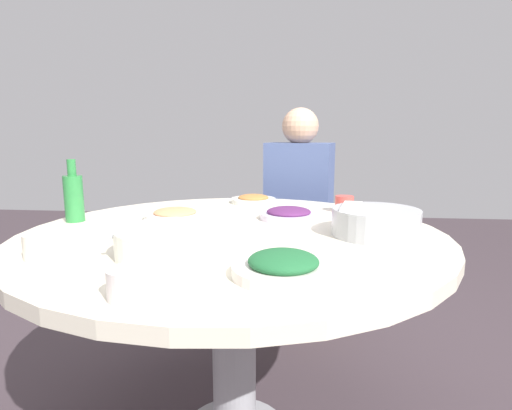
{
  "coord_description": "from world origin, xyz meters",
  "views": [
    {
      "loc": [
        -1.25,
        -0.2,
        1.06
      ],
      "look_at": [
        -0.07,
        -0.08,
        0.85
      ],
      "focal_mm": 28.52,
      "sensor_mm": 36.0,
      "label": 1
    }
  ],
  "objects_px": {
    "dish_tofu_braise": "(253,199)",
    "stool_for_diner_left": "(297,287)",
    "dish_shrimp": "(175,215)",
    "rice_bowl": "(375,221)",
    "diner_left": "(299,192)",
    "tea_cup_side": "(344,204)",
    "dish_eggplant": "(289,214)",
    "soup_bowl": "(172,242)",
    "dish_greens": "(283,266)",
    "tea_cup_far": "(39,246)",
    "tea_cup_near": "(128,284)",
    "round_dining_table": "(233,266)",
    "green_bottle": "(74,197)"
  },
  "relations": [
    {
      "from": "tea_cup_far",
      "to": "tea_cup_side",
      "type": "bearing_deg",
      "value": -49.82
    },
    {
      "from": "dish_shrimp",
      "to": "dish_tofu_braise",
      "type": "distance_m",
      "value": 0.45
    },
    {
      "from": "dish_greens",
      "to": "diner_left",
      "type": "relative_size",
      "value": 0.29
    },
    {
      "from": "round_dining_table",
      "to": "dish_eggplant",
      "type": "relative_size",
      "value": 6.38
    },
    {
      "from": "dish_tofu_braise",
      "to": "tea_cup_side",
      "type": "xyz_separation_m",
      "value": [
        -0.18,
        -0.38,
        0.02
      ]
    },
    {
      "from": "rice_bowl",
      "to": "dish_greens",
      "type": "distance_m",
      "value": 0.47
    },
    {
      "from": "dish_greens",
      "to": "diner_left",
      "type": "xyz_separation_m",
      "value": [
        1.32,
        -0.04,
        -0.03
      ]
    },
    {
      "from": "tea_cup_near",
      "to": "stool_for_diner_left",
      "type": "height_order",
      "value": "tea_cup_near"
    },
    {
      "from": "round_dining_table",
      "to": "dish_shrimp",
      "type": "relative_size",
      "value": 6.1
    },
    {
      "from": "soup_bowl",
      "to": "green_bottle",
      "type": "relative_size",
      "value": 1.31
    },
    {
      "from": "dish_shrimp",
      "to": "tea_cup_far",
      "type": "relative_size",
      "value": 2.97
    },
    {
      "from": "dish_greens",
      "to": "stool_for_diner_left",
      "type": "xyz_separation_m",
      "value": [
        1.32,
        -0.04,
        -0.56
      ]
    },
    {
      "from": "green_bottle",
      "to": "tea_cup_side",
      "type": "height_order",
      "value": "green_bottle"
    },
    {
      "from": "dish_tofu_braise",
      "to": "green_bottle",
      "type": "distance_m",
      "value": 0.74
    },
    {
      "from": "dish_eggplant",
      "to": "tea_cup_near",
      "type": "relative_size",
      "value": 2.62
    },
    {
      "from": "rice_bowl",
      "to": "diner_left",
      "type": "xyz_separation_m",
      "value": [
        0.93,
        0.22,
        -0.05
      ]
    },
    {
      "from": "dish_eggplant",
      "to": "soup_bowl",
      "type": "bearing_deg",
      "value": 148.59
    },
    {
      "from": "rice_bowl",
      "to": "soup_bowl",
      "type": "bearing_deg",
      "value": 114.87
    },
    {
      "from": "tea_cup_near",
      "to": "tea_cup_far",
      "type": "bearing_deg",
      "value": 55.97
    },
    {
      "from": "dish_tofu_braise",
      "to": "stool_for_diner_left",
      "type": "xyz_separation_m",
      "value": [
        0.38,
        -0.21,
        -0.55
      ]
    },
    {
      "from": "tea_cup_side",
      "to": "dish_tofu_braise",
      "type": "bearing_deg",
      "value": 64.51
    },
    {
      "from": "dish_eggplant",
      "to": "stool_for_diner_left",
      "type": "distance_m",
      "value": 0.91
    },
    {
      "from": "round_dining_table",
      "to": "tea_cup_far",
      "type": "relative_size",
      "value": 18.15
    },
    {
      "from": "dish_shrimp",
      "to": "diner_left",
      "type": "relative_size",
      "value": 0.28
    },
    {
      "from": "soup_bowl",
      "to": "tea_cup_far",
      "type": "distance_m",
      "value": 0.32
    },
    {
      "from": "rice_bowl",
      "to": "tea_cup_side",
      "type": "distance_m",
      "value": 0.37
    },
    {
      "from": "tea_cup_far",
      "to": "tea_cup_near",
      "type": "bearing_deg",
      "value": -124.03
    },
    {
      "from": "tea_cup_side",
      "to": "dish_eggplant",
      "type": "bearing_deg",
      "value": 126.04
    },
    {
      "from": "dish_greens",
      "to": "tea_cup_far",
      "type": "relative_size",
      "value": 3.07
    },
    {
      "from": "rice_bowl",
      "to": "dish_shrimp",
      "type": "relative_size",
      "value": 1.2
    },
    {
      "from": "rice_bowl",
      "to": "tea_cup_far",
      "type": "relative_size",
      "value": 3.58
    },
    {
      "from": "soup_bowl",
      "to": "tea_cup_far",
      "type": "height_order",
      "value": "soup_bowl"
    },
    {
      "from": "round_dining_table",
      "to": "tea_cup_side",
      "type": "bearing_deg",
      "value": -48.1
    },
    {
      "from": "round_dining_table",
      "to": "dish_greens",
      "type": "bearing_deg",
      "value": -156.88
    },
    {
      "from": "stool_for_diner_left",
      "to": "diner_left",
      "type": "height_order",
      "value": "diner_left"
    },
    {
      "from": "tea_cup_far",
      "to": "stool_for_diner_left",
      "type": "bearing_deg",
      "value": -27.16
    },
    {
      "from": "diner_left",
      "to": "dish_shrimp",
      "type": "bearing_deg",
      "value": 149.72
    },
    {
      "from": "rice_bowl",
      "to": "dish_greens",
      "type": "relative_size",
      "value": 1.16
    },
    {
      "from": "soup_bowl",
      "to": "dish_greens",
      "type": "height_order",
      "value": "soup_bowl"
    },
    {
      "from": "green_bottle",
      "to": "soup_bowl",
      "type": "bearing_deg",
      "value": -127.87
    },
    {
      "from": "green_bottle",
      "to": "stool_for_diner_left",
      "type": "height_order",
      "value": "green_bottle"
    },
    {
      "from": "rice_bowl",
      "to": "diner_left",
      "type": "bearing_deg",
      "value": 13.42
    },
    {
      "from": "dish_eggplant",
      "to": "green_bottle",
      "type": "xyz_separation_m",
      "value": [
        -0.11,
        0.75,
        0.07
      ]
    },
    {
      "from": "round_dining_table",
      "to": "diner_left",
      "type": "height_order",
      "value": "diner_left"
    },
    {
      "from": "rice_bowl",
      "to": "dish_shrimp",
      "type": "distance_m",
      "value": 0.69
    },
    {
      "from": "soup_bowl",
      "to": "diner_left",
      "type": "relative_size",
      "value": 0.38
    },
    {
      "from": "dish_tofu_braise",
      "to": "stool_for_diner_left",
      "type": "relative_size",
      "value": 0.46
    },
    {
      "from": "dish_greens",
      "to": "tea_cup_far",
      "type": "height_order",
      "value": "tea_cup_far"
    },
    {
      "from": "tea_cup_far",
      "to": "diner_left",
      "type": "bearing_deg",
      "value": -27.16
    },
    {
      "from": "stool_for_diner_left",
      "to": "dish_shrimp",
      "type": "bearing_deg",
      "value": 149.72
    }
  ]
}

